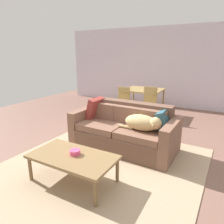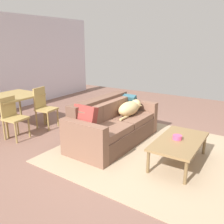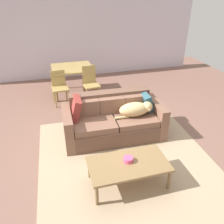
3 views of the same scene
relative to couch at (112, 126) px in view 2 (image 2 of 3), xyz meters
The scene contains 11 objects.
ground_plane 0.40m from the couch, 124.52° to the right, with size 10.00×10.00×0.00m, color #7E594C.
area_rug 0.94m from the couch, 90.11° to the right, with size 3.06×3.21×0.01m, color tan.
couch is the anchor object (origin of this frame).
dog_on_left_cushion 0.55m from the couch, 20.42° to the right, with size 0.79×0.35×0.28m.
throw_pillow_by_left_arm 0.82m from the couch, behind, with size 0.13×0.44×0.44m, color maroon.
throw_pillow_by_right_arm 0.80m from the couch, ahead, with size 0.14×0.36×0.36m, color #2C525E.
coffee_table 1.40m from the couch, 96.04° to the right, with size 1.23×0.67×0.41m.
bowl_on_coffee_table 1.36m from the couch, 95.84° to the right, with size 0.15×0.15×0.07m, color #EA4C7F.
dining_table 2.45m from the couch, 102.17° to the left, with size 1.11×0.99×0.77m.
dining_chair_near_left 2.04m from the couch, 117.09° to the left, with size 0.43×0.43×0.87m.
dining_chair_near_right 1.81m from the couch, 93.73° to the left, with size 0.44×0.44×0.93m.
Camera 2 is at (-3.63, -2.23, 1.96)m, focal length 38.39 mm.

